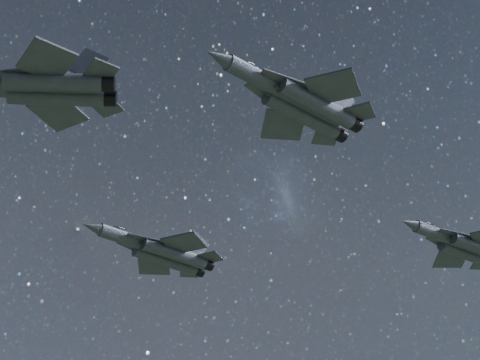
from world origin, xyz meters
name	(u,v)px	position (x,y,z in m)	size (l,w,h in m)	color
jet_lead	(39,86)	(-22.52, -6.09, 145.22)	(17.16, 11.29, 4.40)	#30323C
jet_left	(160,251)	(-2.56, 16.32, 145.27)	(17.39, 12.04, 4.37)	#30323C
jet_right	(298,101)	(-0.99, -13.11, 146.32)	(17.62, 12.10, 4.42)	#30323C
jet_slot	(463,245)	(26.01, -2.32, 143.75)	(15.60, 10.91, 3.93)	#30323C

